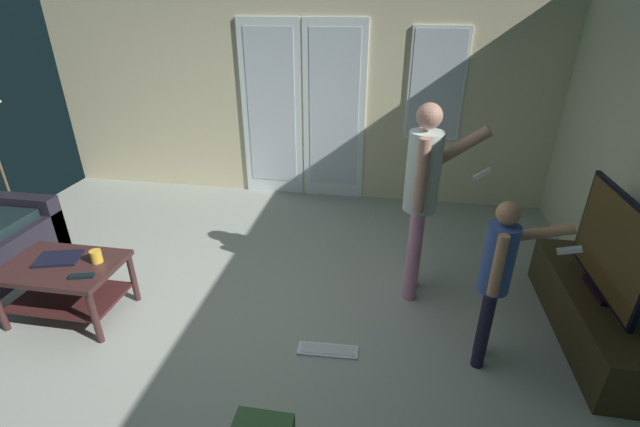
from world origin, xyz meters
The scene contains 11 objects.
ground_plane centered at (0.00, 0.00, -0.01)m, with size 6.22×5.52×0.02m, color #959C91.
wall_back_with_doors centered at (0.04, 2.73, 1.27)m, with size 6.22×0.09×2.61m.
coffee_table centered at (-1.25, -0.04, 0.35)m, with size 0.87×0.58×0.48m.
tv_stand centered at (2.75, 0.38, 0.20)m, with size 0.42×1.55×0.39m.
flat_screen_tv centered at (2.75, 0.39, 0.78)m, with size 0.08×1.00×0.76m.
person_adult centered at (1.46, 0.71, 0.99)m, with size 0.66×0.45×1.65m.
person_child centered at (1.93, -0.02, 0.74)m, with size 0.58×0.33×1.23m.
loose_keyboard centered at (0.85, -0.13, 0.01)m, with size 0.45×0.15×0.02m.
laptop_closed centered at (-1.31, 0.01, 0.49)m, with size 0.31×0.22×0.02m, color black.
cup_near_edge centered at (-0.99, 0.03, 0.53)m, with size 0.09×0.09×0.10m, color gold.
tv_remote_black centered at (-0.97, -0.18, 0.49)m, with size 0.17×0.05×0.02m, color black.
Camera 1 is at (1.18, -2.51, 2.31)m, focal length 24.47 mm.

